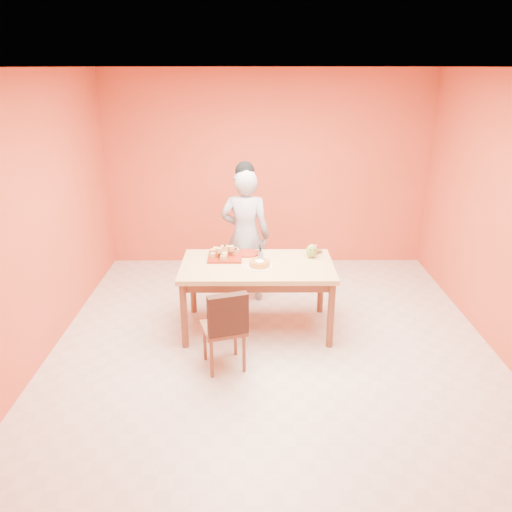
{
  "coord_description": "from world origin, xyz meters",
  "views": [
    {
      "loc": [
        -0.19,
        -4.41,
        2.71
      ],
      "look_at": [
        -0.17,
        0.3,
        0.91
      ],
      "focal_mm": 35.0,
      "sensor_mm": 36.0,
      "label": 1
    }
  ],
  "objects_px": {
    "pastry_platter": "(225,257)",
    "red_dinner_plate": "(248,253)",
    "sponge_cake": "(260,264)",
    "egg_ornament": "(312,251)",
    "checker_tin": "(318,251)",
    "dining_table": "(257,272)",
    "dining_chair": "(223,327)",
    "magenta_glass": "(314,250)",
    "person": "(245,236)"
  },
  "relations": [
    {
      "from": "pastry_platter",
      "to": "egg_ornament",
      "type": "xyz_separation_m",
      "value": [
        0.94,
        -0.0,
        0.07
      ]
    },
    {
      "from": "dining_table",
      "to": "red_dinner_plate",
      "type": "relative_size",
      "value": 6.1
    },
    {
      "from": "dining_table",
      "to": "person",
      "type": "xyz_separation_m",
      "value": [
        -0.14,
        0.78,
        0.14
      ]
    },
    {
      "from": "egg_ornament",
      "to": "magenta_glass",
      "type": "height_order",
      "value": "egg_ornament"
    },
    {
      "from": "person",
      "to": "egg_ornament",
      "type": "bearing_deg",
      "value": 145.95
    },
    {
      "from": "sponge_cake",
      "to": "dining_table",
      "type": "bearing_deg",
      "value": 106.6
    },
    {
      "from": "checker_tin",
      "to": "dining_chair",
      "type": "bearing_deg",
      "value": -132.14
    },
    {
      "from": "dining_chair",
      "to": "person",
      "type": "xyz_separation_m",
      "value": [
        0.19,
        1.54,
        0.38
      ]
    },
    {
      "from": "dining_chair",
      "to": "sponge_cake",
      "type": "bearing_deg",
      "value": 46.1
    },
    {
      "from": "pastry_platter",
      "to": "egg_ornament",
      "type": "height_order",
      "value": "egg_ornament"
    },
    {
      "from": "person",
      "to": "magenta_glass",
      "type": "distance_m",
      "value": 0.91
    },
    {
      "from": "dining_table",
      "to": "checker_tin",
      "type": "xyz_separation_m",
      "value": [
        0.68,
        0.35,
        0.11
      ]
    },
    {
      "from": "dining_table",
      "to": "person",
      "type": "height_order",
      "value": "person"
    },
    {
      "from": "dining_table",
      "to": "egg_ornament",
      "type": "distance_m",
      "value": 0.64
    },
    {
      "from": "sponge_cake",
      "to": "egg_ornament",
      "type": "relative_size",
      "value": 1.43
    },
    {
      "from": "dining_table",
      "to": "checker_tin",
      "type": "distance_m",
      "value": 0.77
    },
    {
      "from": "red_dinner_plate",
      "to": "checker_tin",
      "type": "height_order",
      "value": "checker_tin"
    },
    {
      "from": "dining_table",
      "to": "sponge_cake",
      "type": "relative_size",
      "value": 7.37
    },
    {
      "from": "person",
      "to": "dining_chair",
      "type": "bearing_deg",
      "value": 88.58
    },
    {
      "from": "sponge_cake",
      "to": "pastry_platter",
      "type": "bearing_deg",
      "value": 144.24
    },
    {
      "from": "dining_chair",
      "to": "person",
      "type": "relative_size",
      "value": 0.52
    },
    {
      "from": "red_dinner_plate",
      "to": "egg_ornament",
      "type": "xyz_separation_m",
      "value": [
        0.69,
        -0.12,
        0.07
      ]
    },
    {
      "from": "dining_table",
      "to": "sponge_cake",
      "type": "height_order",
      "value": "sponge_cake"
    },
    {
      "from": "magenta_glass",
      "to": "checker_tin",
      "type": "bearing_deg",
      "value": 52.85
    },
    {
      "from": "red_dinner_plate",
      "to": "magenta_glass",
      "type": "bearing_deg",
      "value": -1.8
    },
    {
      "from": "sponge_cake",
      "to": "checker_tin",
      "type": "relative_size",
      "value": 2.35
    },
    {
      "from": "pastry_platter",
      "to": "red_dinner_plate",
      "type": "relative_size",
      "value": 1.4
    },
    {
      "from": "dining_table",
      "to": "sponge_cake",
      "type": "distance_m",
      "value": 0.15
    },
    {
      "from": "pastry_platter",
      "to": "checker_tin",
      "type": "bearing_deg",
      "value": 8.96
    },
    {
      "from": "pastry_platter",
      "to": "magenta_glass",
      "type": "distance_m",
      "value": 0.98
    },
    {
      "from": "sponge_cake",
      "to": "red_dinner_plate",
      "type": "bearing_deg",
      "value": 108.31
    },
    {
      "from": "egg_ornament",
      "to": "pastry_platter",
      "type": "bearing_deg",
      "value": 156.03
    },
    {
      "from": "dining_chair",
      "to": "checker_tin",
      "type": "bearing_deg",
      "value": 30.88
    },
    {
      "from": "egg_ornament",
      "to": "checker_tin",
      "type": "xyz_separation_m",
      "value": [
        0.09,
        0.17,
        -0.06
      ]
    },
    {
      "from": "dining_table",
      "to": "sponge_cake",
      "type": "xyz_separation_m",
      "value": [
        0.02,
        -0.08,
        0.13
      ]
    },
    {
      "from": "red_dinner_plate",
      "to": "checker_tin",
      "type": "relative_size",
      "value": 2.84
    },
    {
      "from": "person",
      "to": "dining_table",
      "type": "bearing_deg",
      "value": 105.3
    },
    {
      "from": "dining_table",
      "to": "egg_ornament",
      "type": "xyz_separation_m",
      "value": [
        0.59,
        0.18,
        0.17
      ]
    },
    {
      "from": "dining_chair",
      "to": "checker_tin",
      "type": "height_order",
      "value": "dining_chair"
    },
    {
      "from": "person",
      "to": "pastry_platter",
      "type": "bearing_deg",
      "value": 76.0
    },
    {
      "from": "pastry_platter",
      "to": "red_dinner_plate",
      "type": "distance_m",
      "value": 0.27
    },
    {
      "from": "sponge_cake",
      "to": "magenta_glass",
      "type": "relative_size",
      "value": 2.05
    },
    {
      "from": "red_dinner_plate",
      "to": "egg_ornament",
      "type": "distance_m",
      "value": 0.71
    },
    {
      "from": "egg_ornament",
      "to": "magenta_glass",
      "type": "xyz_separation_m",
      "value": [
        0.04,
        0.1,
        -0.02
      ]
    },
    {
      "from": "pastry_platter",
      "to": "red_dinner_plate",
      "type": "height_order",
      "value": "pastry_platter"
    },
    {
      "from": "sponge_cake",
      "to": "checker_tin",
      "type": "xyz_separation_m",
      "value": [
        0.66,
        0.43,
        -0.02
      ]
    },
    {
      "from": "checker_tin",
      "to": "pastry_platter",
      "type": "bearing_deg",
      "value": -171.04
    },
    {
      "from": "dining_table",
      "to": "checker_tin",
      "type": "relative_size",
      "value": 17.32
    },
    {
      "from": "pastry_platter",
      "to": "sponge_cake",
      "type": "bearing_deg",
      "value": -35.76
    },
    {
      "from": "dining_chair",
      "to": "red_dinner_plate",
      "type": "height_order",
      "value": "dining_chair"
    }
  ]
}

